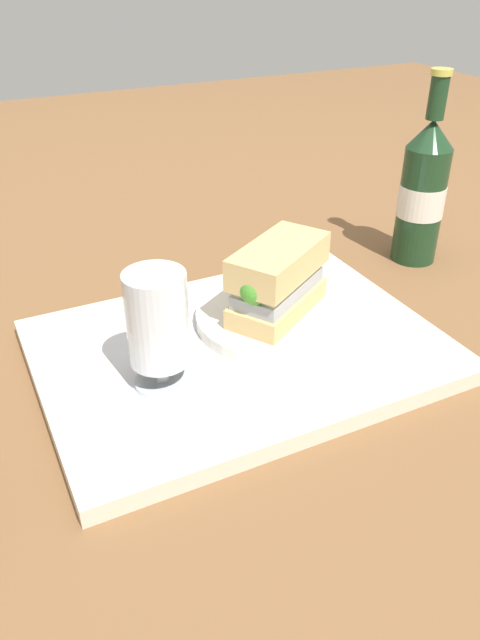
{
  "coord_description": "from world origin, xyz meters",
  "views": [
    {
      "loc": [
        0.25,
        0.51,
        0.4
      ],
      "look_at": [
        0.0,
        0.0,
        0.05
      ],
      "focal_mm": 34.57,
      "sensor_mm": 36.0,
      "label": 1
    }
  ],
  "objects": [
    {
      "name": "ground_plane",
      "position": [
        0.0,
        0.0,
        0.0
      ],
      "size": [
        3.0,
        3.0,
        0.0
      ],
      "primitive_type": "plane",
      "color": "brown"
    },
    {
      "name": "tray",
      "position": [
        0.0,
        0.0,
        0.01
      ],
      "size": [
        0.44,
        0.32,
        0.02
      ],
      "primitive_type": "cube",
      "color": "beige",
      "rests_on": "ground_plane"
    },
    {
      "name": "placemat",
      "position": [
        0.0,
        0.0,
        0.02
      ],
      "size": [
        0.38,
        0.27,
        0.0
      ],
      "primitive_type": "cube",
      "color": "silver",
      "rests_on": "tray"
    },
    {
      "name": "plate",
      "position": [
        -0.06,
        -0.02,
        0.03
      ],
      "size": [
        0.19,
        0.19,
        0.01
      ],
      "primitive_type": "cylinder",
      "color": "silver",
      "rests_on": "placemat"
    },
    {
      "name": "sandwich",
      "position": [
        -0.05,
        -0.02,
        0.08
      ],
      "size": [
        0.14,
        0.12,
        0.08
      ],
      "rotation": [
        0.0,
        0.0,
        0.56
      ],
      "color": "tan",
      "rests_on": "plate"
    },
    {
      "name": "beer_glass",
      "position": [
        0.1,
        0.03,
        0.09
      ],
      "size": [
        0.06,
        0.06,
        0.12
      ],
      "color": "silver",
      "rests_on": "placemat"
    },
    {
      "name": "second_bottle",
      "position": [
        -0.34,
        -0.12,
        0.1
      ],
      "size": [
        0.07,
        0.07,
        0.27
      ],
      "color": "#19381E",
      "rests_on": "ground_plane"
    }
  ]
}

